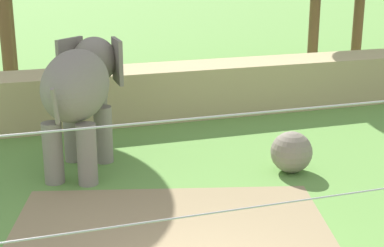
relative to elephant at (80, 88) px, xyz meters
The scene contains 4 objects.
dirt_patch 4.77m from the elephant, 75.20° to the right, with size 6.31×4.43×0.01m, color #937F5B.
embankment_wall 4.21m from the elephant, 75.95° to the left, with size 36.00×1.80×1.65m, color tan.
elephant is the anchor object (origin of this frame).
enrichment_ball 5.43m from the elephant, 21.57° to the right, with size 1.03×1.03×1.03m, color gray.
Camera 1 is at (-2.64, -7.86, 5.36)m, focal length 54.58 mm.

